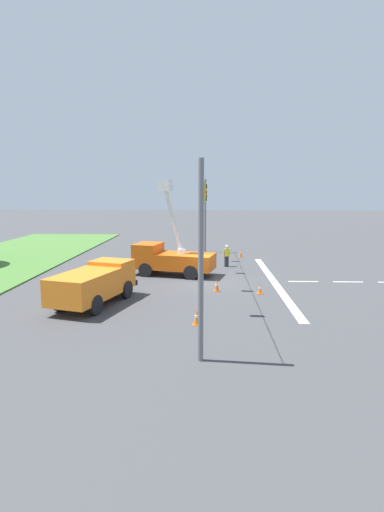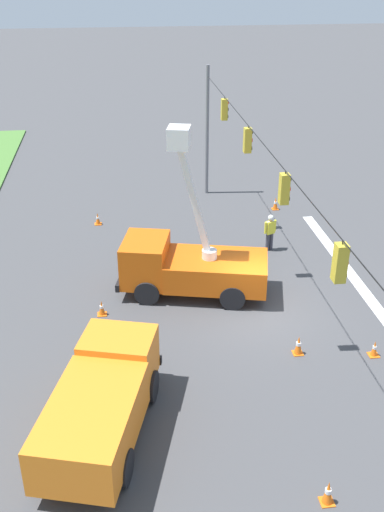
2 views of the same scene
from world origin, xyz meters
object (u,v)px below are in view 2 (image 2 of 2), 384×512
Objects in this scene: utility_truck_support_near at (102,401)px; traffic_cone_near_bucket at (298,345)px; traffic_cone_foreground_left at (374,349)px; traffic_cone_mid_right at (98,219)px; traffic_cone_lane_edge_a at (102,308)px; traffic_cone_lane_edge_b at (275,204)px; utility_truck_bucket_lift at (188,263)px; road_worker at (270,230)px; traffic_cone_mid_left at (103,338)px; traffic_cone_foreground_right at (328,493)px.

utility_truck_support_near is 7.39m from traffic_cone_near_bucket.
traffic_cone_mid_right reaches higher than traffic_cone_foreground_left.
traffic_cone_lane_edge_b is (9.50, -9.30, 0.03)m from traffic_cone_lane_edge_a.
traffic_cone_foreground_left is (-5.15, -5.87, -1.06)m from utility_truck_bucket_lift.
traffic_cone_foreground_left is 2.62m from traffic_cone_near_bucket.
traffic_cone_lane_edge_b is at bearing -85.24° from traffic_cone_mid_right.
traffic_cone_foreground_left is 15.81m from traffic_cone_mid_right.
road_worker reaches higher than traffic_cone_lane_edge_a.
road_worker reaches higher than traffic_cone_near_bucket.
traffic_cone_mid_left is 1.24× the size of traffic_cone_lane_edge_a.
utility_truck_support_near is at bearing -179.10° from traffic_cone_lane_edge_a.
traffic_cone_lane_edge_a is (9.66, 5.72, -0.05)m from traffic_cone_foreground_right.
traffic_cone_mid_left is at bearing -178.14° from traffic_cone_lane_edge_a.
traffic_cone_foreground_left is (2.58, -9.26, -0.91)m from utility_truck_support_near.
traffic_cone_lane_edge_b is (4.80, -1.54, -0.67)m from road_worker.
traffic_cone_foreground_right is at bearing 169.41° from traffic_cone_lane_edge_b.
utility_truck_bucket_lift is 11.06× the size of traffic_cone_lane_edge_a.
utility_truck_support_near is 4.38m from traffic_cone_mid_left.
road_worker is at bearing -48.40° from traffic_cone_mid_left.
traffic_cone_lane_edge_a is at bearing 1.86° from traffic_cone_mid_left.
road_worker is 2.30× the size of traffic_cone_mid_left.
traffic_cone_foreground_left is 6.85m from traffic_cone_foreground_right.
traffic_cone_mid_right is 14.00m from traffic_cone_near_bucket.
traffic_cone_foreground_left is at bearing -131.27° from utility_truck_bucket_lift.
utility_truck_bucket_lift is at bearing -69.65° from traffic_cone_lane_edge_a.
traffic_cone_foreground_left is 0.87× the size of traffic_cone_lane_edge_b.
traffic_cone_mid_right is 0.92× the size of traffic_cone_lane_edge_b.
utility_truck_support_near is at bearing -178.70° from traffic_cone_mid_right.
traffic_cone_lane_edge_a is at bearing -178.40° from traffic_cone_mid_right.
utility_truck_bucket_lift is 8.45m from utility_truck_support_near.
traffic_cone_lane_edge_a reaches higher than traffic_cone_foreground_left.
road_worker is 5.09m from traffic_cone_lane_edge_b.
traffic_cone_foreground_left is at bearing -100.51° from traffic_cone_mid_left.
road_worker is 9.10m from traffic_cone_lane_edge_a.
utility_truck_bucket_lift is at bearing -23.70° from utility_truck_support_near.
traffic_cone_near_bucket reaches higher than traffic_cone_foreground_right.
traffic_cone_mid_left is 6.84m from traffic_cone_near_bucket.
traffic_cone_near_bucket is 1.05× the size of traffic_cone_lane_edge_b.
traffic_cone_lane_edge_a is at bearing 0.90° from utility_truck_support_near.
utility_truck_bucket_lift reaches higher than traffic_cone_mid_right.
road_worker is 2.81× the size of traffic_cone_mid_right.
traffic_cone_foreground_right is 11.22m from traffic_cone_lane_edge_a.
utility_truck_support_near is 6.50m from traffic_cone_lane_edge_a.
traffic_cone_lane_edge_a is at bearing 121.18° from road_worker.
traffic_cone_lane_edge_a is (3.41, 6.79, -0.05)m from traffic_cone_near_bucket.
road_worker is at bearing 10.63° from traffic_cone_foreground_left.
traffic_cone_mid_left is 2.13m from traffic_cone_lane_edge_a.
traffic_cone_near_bucket is at bearing -9.71° from traffic_cone_foreground_right.
road_worker reaches higher than traffic_cone_foreground_right.
traffic_cone_foreground_right is (-10.95, -2.22, -0.99)m from utility_truck_bucket_lift.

